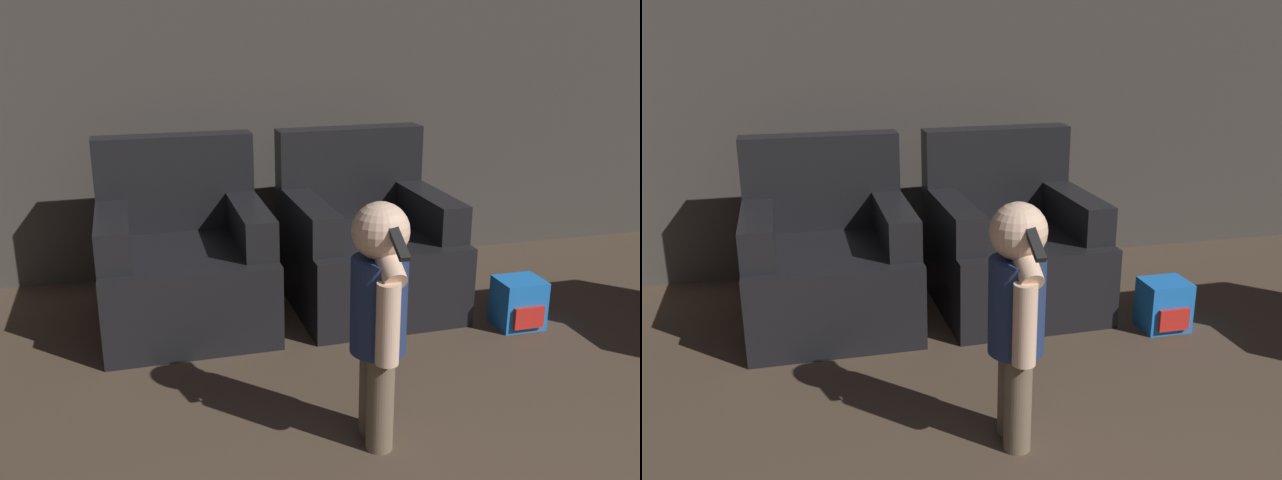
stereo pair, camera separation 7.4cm
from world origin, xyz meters
TOP-DOWN VIEW (x-y plane):
  - wall_back at (0.00, 4.50)m, footprint 8.40×0.05m
  - armchair_left at (-0.75, 3.75)m, footprint 0.85×0.88m
  - armchair_right at (0.25, 3.75)m, footprint 0.86×0.89m
  - person_toddler at (-0.15, 2.42)m, footprint 0.21×0.36m
  - toy_backpack at (0.91, 3.21)m, footprint 0.23×0.22m

SIDE VIEW (x-z plane):
  - toy_backpack at x=0.91m, z-range 0.00..0.26m
  - armchair_left at x=-0.75m, z-range -0.15..0.79m
  - armchair_right at x=0.25m, z-range -0.15..0.79m
  - person_toddler at x=-0.15m, z-range 0.08..1.03m
  - wall_back at x=0.00m, z-range 0.00..2.60m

